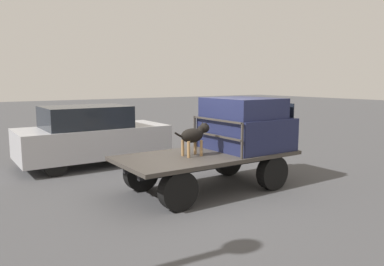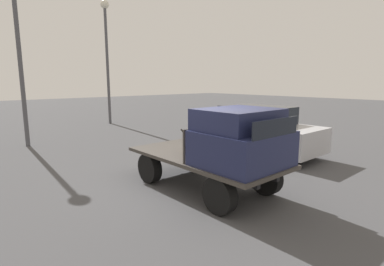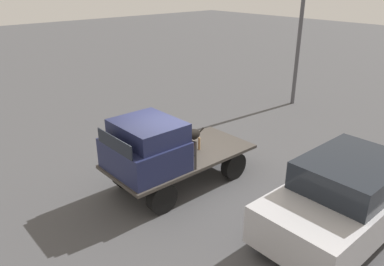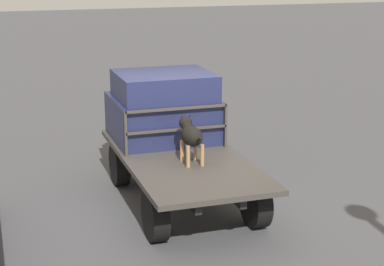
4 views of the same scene
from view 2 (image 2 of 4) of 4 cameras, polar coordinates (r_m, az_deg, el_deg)
The scene contains 8 objects.
ground_plane at distance 7.34m, azimuth 2.41°, elevation -10.39°, with size 80.00×80.00×0.00m, color #474749.
flatbed_truck at distance 7.16m, azimuth 2.45°, elevation -6.00°, with size 3.91×1.85×0.81m.
truck_cab at distance 6.27m, azimuth 9.30°, elevation -1.10°, with size 1.59×1.73×1.17m.
truck_headboard at distance 6.83m, azimuth 3.92°, elevation -0.66°, with size 0.04×1.73×0.74m.
dog at distance 7.24m, azimuth 0.37°, elevation -0.42°, with size 0.89×0.30×0.71m.
parked_sedan at distance 10.77m, azimuth 12.82°, elevation 0.52°, with size 4.08×1.87×1.67m.
light_pole_near at distance 13.38m, azimuth -30.35°, elevation 16.43°, with size 0.46×0.46×6.67m.
light_pole_far at distance 18.73m, azimuth -15.99°, elevation 16.28°, with size 0.49×0.49×7.06m.
Camera 2 is at (4.97, -4.77, 2.55)m, focal length 28.00 mm.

